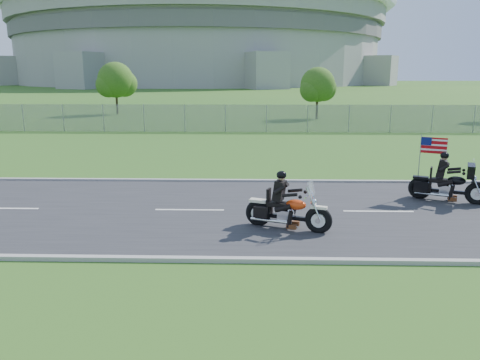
{
  "coord_description": "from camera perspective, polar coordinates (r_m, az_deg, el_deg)",
  "views": [
    {
      "loc": [
        0.0,
        -14.28,
        4.37
      ],
      "look_at": [
        -0.39,
        0.0,
        1.03
      ],
      "focal_mm": 35.0,
      "sensor_mm": 36.0,
      "label": 1
    }
  ],
  "objects": [
    {
      "name": "ground",
      "position": [
        14.93,
        1.48,
        -3.88
      ],
      "size": [
        420.0,
        420.0,
        0.0
      ],
      "primitive_type": "plane",
      "color": "#214F18",
      "rests_on": "ground"
    },
    {
      "name": "motorcycle_lead",
      "position": [
        13.19,
        5.67,
        -3.83
      ],
      "size": [
        2.43,
        1.18,
        1.7
      ],
      "rotation": [
        0.0,
        0.0,
        -0.35
      ],
      "color": "black",
      "rests_on": "ground"
    },
    {
      "name": "tree_fence_mid",
      "position": [
        50.31,
        -14.85,
        11.5
      ],
      "size": [
        3.96,
        3.69,
        5.3
      ],
      "color": "#382316",
      "rests_on": "ground"
    },
    {
      "name": "stadium",
      "position": [
        185.7,
        -4.83,
        16.56
      ],
      "size": [
        140.4,
        140.4,
        29.2
      ],
      "color": "#A3A099",
      "rests_on": "ground"
    },
    {
      "name": "curb_south",
      "position": [
        11.11,
        1.45,
        -9.75
      ],
      "size": [
        120.0,
        0.18,
        0.12
      ],
      "primitive_type": "cube",
      "color": "#9E9B93",
      "rests_on": "ground"
    },
    {
      "name": "road",
      "position": [
        14.93,
        1.48,
        -3.8
      ],
      "size": [
        120.0,
        8.0,
        0.04
      ],
      "primitive_type": "cube",
      "color": "#28282B",
      "rests_on": "ground"
    },
    {
      "name": "fence",
      "position": [
        34.81,
        -6.77,
        7.49
      ],
      "size": [
        60.0,
        0.03,
        2.0
      ],
      "primitive_type": "cube",
      "color": "gray",
      "rests_on": "ground"
    },
    {
      "name": "motorcycle_follow",
      "position": [
        17.36,
        24.04,
        -0.59
      ],
      "size": [
        2.44,
        1.35,
        2.15
      ],
      "rotation": [
        0.0,
        0.0,
        -0.41
      ],
      "color": "black",
      "rests_on": "ground"
    },
    {
      "name": "curb_north",
      "position": [
        18.83,
        1.51,
        -0.12
      ],
      "size": [
        120.0,
        0.18,
        0.12
      ],
      "primitive_type": "cube",
      "color": "#9E9B93",
      "rests_on": "ground"
    },
    {
      "name": "tree_fence_near",
      "position": [
        44.75,
        9.49,
        11.18
      ],
      "size": [
        3.52,
        3.28,
        4.75
      ],
      "color": "#382316",
      "rests_on": "ground"
    }
  ]
}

